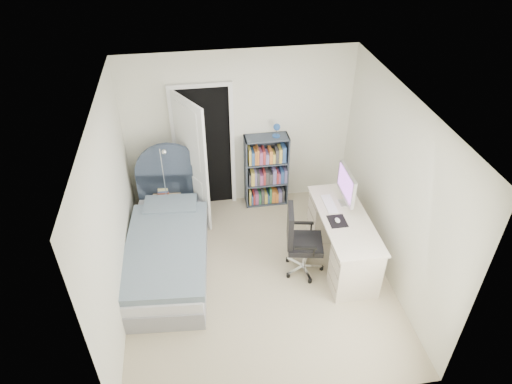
{
  "coord_description": "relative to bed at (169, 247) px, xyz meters",
  "views": [
    {
      "loc": [
        -0.7,
        -4.23,
        4.53
      ],
      "look_at": [
        0.03,
        0.41,
        1.11
      ],
      "focal_mm": 32.0,
      "sensor_mm": 36.0,
      "label": 1
    }
  ],
  "objects": [
    {
      "name": "desk",
      "position": [
        2.34,
        -0.29,
        0.11
      ],
      "size": [
        0.62,
        1.55,
        1.27
      ],
      "color": "beige",
      "rests_on": "ground"
    },
    {
      "name": "bed",
      "position": [
        0.0,
        0.0,
        0.0
      ],
      "size": [
        1.19,
        2.26,
        1.34
      ],
      "color": "gray",
      "rests_on": "ground"
    },
    {
      "name": "nightstand",
      "position": [
        -0.01,
        1.04,
        0.09
      ],
      "size": [
        0.41,
        0.41,
        0.6
      ],
      "color": "tan",
      "rests_on": "ground"
    },
    {
      "name": "office_chair",
      "position": [
        1.71,
        -0.39,
        0.26
      ],
      "size": [
        0.55,
        0.57,
        1.03
      ],
      "color": "silver",
      "rests_on": "ground"
    },
    {
      "name": "door",
      "position": [
        0.48,
        1.09,
        0.73
      ],
      "size": [
        0.92,
        0.74,
        2.06
      ],
      "color": "black",
      "rests_on": "ground"
    },
    {
      "name": "floor_lamp",
      "position": [
        0.01,
        0.84,
        0.25
      ],
      "size": [
        0.19,
        0.19,
        1.35
      ],
      "color": "silver",
      "rests_on": "ground"
    },
    {
      "name": "bookcase",
      "position": [
        1.56,
        1.2,
        0.26
      ],
      "size": [
        0.67,
        0.29,
        1.42
      ],
      "color": "#3B4350",
      "rests_on": "ground"
    },
    {
      "name": "room_shell",
      "position": [
        1.16,
        -0.45,
        0.95
      ],
      "size": [
        3.5,
        3.7,
        2.6
      ],
      "color": "tan",
      "rests_on": "ground"
    }
  ]
}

